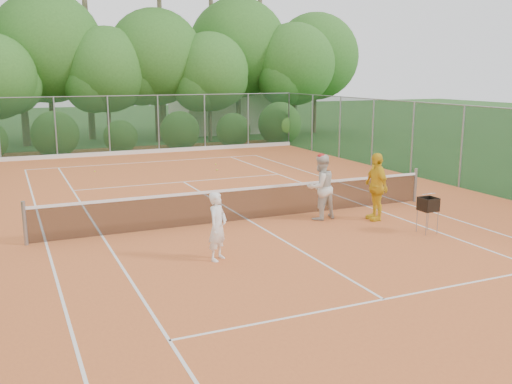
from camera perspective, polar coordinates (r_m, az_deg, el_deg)
ground at (r=16.37m, az=-0.76°, el=-2.90°), size 120.00×120.00×0.00m
clay_court at (r=16.37m, az=-0.76°, el=-2.86°), size 18.00×36.00×0.02m
club_building at (r=41.54m, az=-2.44°, el=8.15°), size 8.00×5.00×3.00m
tennis_net at (r=16.25m, az=-0.77°, el=-1.08°), size 11.97×0.10×1.10m
player_white at (r=12.78m, az=-3.86°, el=-3.46°), size 0.67×0.65×1.56m
player_center_grp at (r=16.38m, az=6.48°, el=0.51°), size 1.02×0.86×1.91m
player_yellow at (r=16.57m, az=11.91°, el=0.53°), size 0.62×1.19×1.94m
ball_hopper at (r=15.57m, az=16.84°, el=-1.24°), size 0.42×0.42×0.95m
stray_ball_a at (r=25.21m, az=-15.82°, el=2.00°), size 0.07×0.07×0.07m
stray_ball_b at (r=26.23m, az=-4.05°, el=2.79°), size 0.07×0.07×0.07m
stray_ball_c at (r=24.66m, az=-3.92°, el=2.21°), size 0.07×0.07×0.07m
court_markings at (r=16.37m, az=-0.76°, el=-2.82°), size 11.03×23.83×0.01m
fence_back at (r=30.32m, az=-12.10°, el=6.58°), size 18.07×0.07×3.00m
tropical_treeline at (r=35.62m, az=-11.86°, el=13.12°), size 32.10×8.49×15.03m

